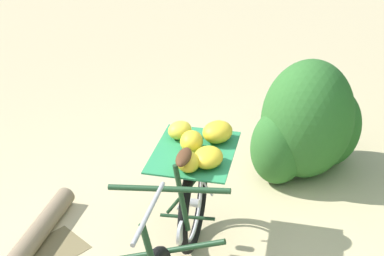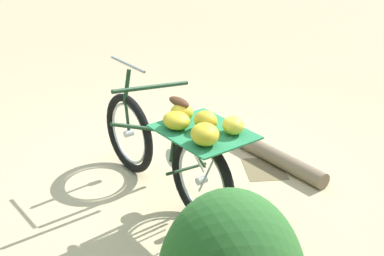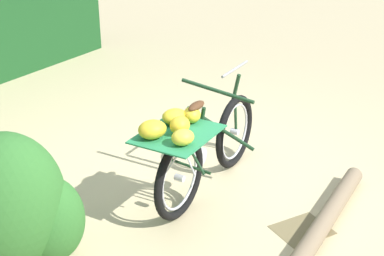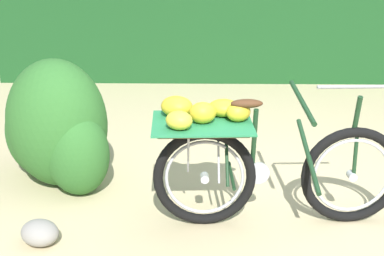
{
  "view_description": "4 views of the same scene",
  "coord_description": "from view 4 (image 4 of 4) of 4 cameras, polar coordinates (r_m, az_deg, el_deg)",
  "views": [
    {
      "loc": [
        1.82,
        1.82,
        2.66
      ],
      "look_at": [
        -0.51,
        -0.46,
        0.92
      ],
      "focal_mm": 51.08,
      "sensor_mm": 36.0,
      "label": 1
    },
    {
      "loc": [
        -3.98,
        0.03,
        2.4
      ],
      "look_at": [
        -0.43,
        -0.33,
        0.79
      ],
      "focal_mm": 50.7,
      "sensor_mm": 36.0,
      "label": 2
    },
    {
      "loc": [
        -2.31,
        -4.0,
        2.66
      ],
      "look_at": [
        -0.4,
        -0.51,
        0.85
      ],
      "focal_mm": 52.35,
      "sensor_mm": 36.0,
      "label": 3
    },
    {
      "loc": [
        1.18,
        -3.46,
        1.98
      ],
      "look_at": [
        -0.51,
        -0.48,
        0.75
      ],
      "focal_mm": 50.59,
      "sensor_mm": 36.0,
      "label": 4
    }
  ],
  "objects": [
    {
      "name": "shrub_cluster",
      "position": [
        4.59,
        -14.13,
        -0.19
      ],
      "size": [
        1.12,
        0.77,
        1.06
      ],
      "color": "#2D6628",
      "rests_on": "ground_plane"
    },
    {
      "name": "bicycle",
      "position": [
        3.82,
        7.11,
        -3.29
      ],
      "size": [
        1.67,
        1.19,
        1.03
      ],
      "rotation": [
        0.0,
        0.0,
        0.55
      ],
      "color": "black",
      "rests_on": "ground_plane"
    },
    {
      "name": "ground_plane",
      "position": [
        4.16,
        9.59,
        -9.06
      ],
      "size": [
        60.0,
        60.0,
        0.0
      ],
      "primitive_type": "plane",
      "color": "#C6B284"
    },
    {
      "name": "path_stone",
      "position": [
        3.86,
        -15.75,
        -10.58
      ],
      "size": [
        0.27,
        0.23,
        0.17
      ],
      "primitive_type": "ellipsoid",
      "color": "gray",
      "rests_on": "ground_plane"
    }
  ]
}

